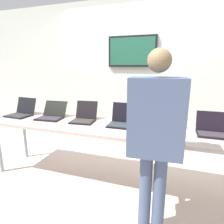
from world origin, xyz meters
TOP-DOWN VIEW (x-y plane):
  - ground at (0.00, 0.00)m, footprint 8.00×8.00m
  - back_wall at (-0.00, 1.13)m, footprint 8.00×0.11m
  - workbench at (0.00, 0.00)m, footprint 3.60×0.70m
  - laptop_station_0 at (-1.54, 0.07)m, footprint 0.37×0.36m
  - laptop_station_1 at (-1.01, 0.09)m, footprint 0.37×0.38m
  - laptop_station_2 at (-0.50, 0.11)m, footprint 0.34×0.38m
  - laptop_station_3 at (0.05, 0.10)m, footprint 0.34×0.33m
  - laptop_station_4 at (0.58, 0.06)m, footprint 0.32×0.26m
  - laptop_station_5 at (1.08, 0.08)m, footprint 0.33×0.30m
  - person at (0.53, -0.62)m, footprint 0.46×0.61m

SIDE VIEW (x-z plane):
  - ground at x=0.00m, z-range -0.04..0.00m
  - workbench at x=0.00m, z-range 0.35..1.14m
  - laptop_station_1 at x=-1.01m, z-range 0.73..0.96m
  - laptop_station_5 at x=1.08m, z-range 0.73..0.96m
  - laptop_station_4 at x=0.58m, z-range 0.73..0.97m
  - laptop_station_2 at x=-0.50m, z-range 0.73..0.98m
  - laptop_station_0 at x=-1.54m, z-range 0.73..0.98m
  - laptop_station_3 at x=0.05m, z-range 0.72..0.99m
  - person at x=0.53m, z-range 0.17..1.83m
  - back_wall at x=0.00m, z-range 0.01..2.61m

